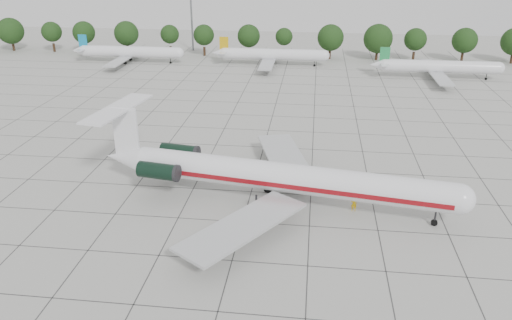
# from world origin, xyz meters

# --- Properties ---
(ground) EXTENTS (260.00, 260.00, 0.00)m
(ground) POSITION_xyz_m (0.00, 0.00, 0.00)
(ground) COLOR #A6A69F
(ground) RESTS_ON ground
(apron_joints) EXTENTS (170.00, 170.00, 0.02)m
(apron_joints) POSITION_xyz_m (0.00, 15.00, 0.01)
(apron_joints) COLOR #383838
(apron_joints) RESTS_ON ground
(main_airliner) EXTENTS (47.28, 36.93, 11.15)m
(main_airliner) POSITION_xyz_m (2.50, -2.80, 3.94)
(main_airliner) COLOR silver
(main_airliner) RESTS_ON ground
(ground_crew) EXTENTS (0.74, 0.50, 1.98)m
(ground_crew) POSITION_xyz_m (13.40, -3.66, 0.99)
(ground_crew) COLOR yellow
(ground_crew) RESTS_ON ground
(bg_airliner_b) EXTENTS (28.24, 27.20, 7.40)m
(bg_airliner_b) POSITION_xyz_m (-43.37, 73.56, 2.91)
(bg_airliner_b) COLOR silver
(bg_airliner_b) RESTS_ON ground
(bg_airliner_c) EXTENTS (28.24, 27.20, 7.40)m
(bg_airliner_c) POSITION_xyz_m (-3.87, 74.80, 2.91)
(bg_airliner_c) COLOR silver
(bg_airliner_c) RESTS_ON ground
(bg_airliner_d) EXTENTS (28.24, 27.20, 7.40)m
(bg_airliner_d) POSITION_xyz_m (37.80, 65.38, 2.91)
(bg_airliner_d) COLOR silver
(bg_airliner_d) RESTS_ON ground
(tree_line) EXTENTS (249.86, 8.44, 10.22)m
(tree_line) POSITION_xyz_m (-11.68, 85.00, 5.98)
(tree_line) COLOR #332114
(tree_line) RESTS_ON ground
(floodlight_mast) EXTENTS (1.60, 1.60, 25.45)m
(floodlight_mast) POSITION_xyz_m (-30.00, 92.00, 14.28)
(floodlight_mast) COLOR slate
(floodlight_mast) RESTS_ON ground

